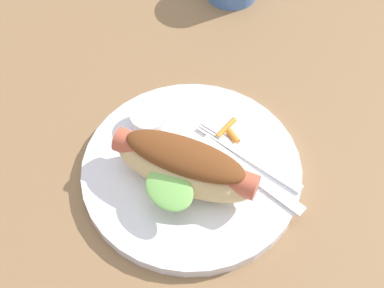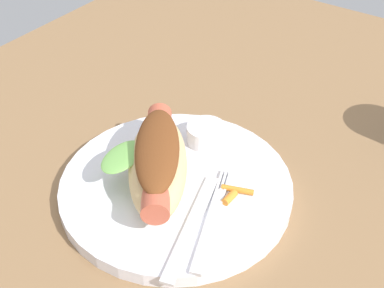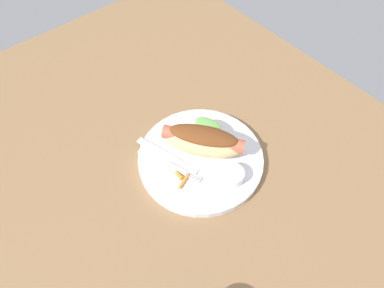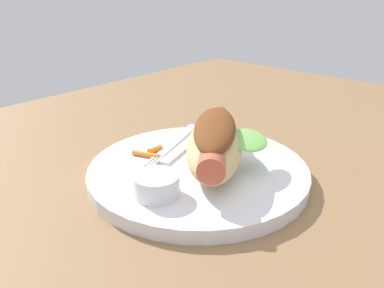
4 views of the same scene
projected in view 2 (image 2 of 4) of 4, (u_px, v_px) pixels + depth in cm
name	position (u px, v px, depth cm)	size (l,w,h in cm)	color
ground_plane	(171.00, 209.00, 59.48)	(120.00, 90.00, 1.80)	olive
plate	(176.00, 187.00, 59.88)	(26.30, 26.30, 1.60)	white
hot_dog	(157.00, 160.00, 57.35)	(17.30, 15.01, 6.02)	#DBB77A
sauce_ramekin	(206.00, 134.00, 64.37)	(4.77, 4.77, 2.30)	white
fork	(212.00, 220.00, 54.55)	(14.34, 6.33, 0.40)	silver
knife	(192.00, 226.00, 53.95)	(15.08, 1.40, 0.36)	silver
carrot_garnish	(234.00, 193.00, 57.37)	(3.52, 3.58, 0.86)	orange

